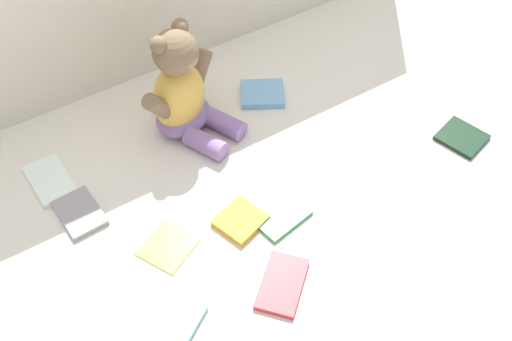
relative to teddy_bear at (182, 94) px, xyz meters
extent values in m
plane|color=silver|center=(0.04, -0.19, -0.11)|extent=(3.20, 3.20, 0.00)
ellipsoid|color=#E5B24C|center=(0.00, 0.01, -0.02)|extent=(0.18, 0.16, 0.19)
ellipsoid|color=#8C6BA5|center=(0.00, 0.00, -0.08)|extent=(0.19, 0.17, 0.07)
sphere|color=#7A6047|center=(0.00, 0.00, 0.12)|extent=(0.14, 0.14, 0.11)
ellipsoid|color=#997C5E|center=(0.01, -0.03, 0.12)|extent=(0.05, 0.05, 0.03)
sphere|color=#7A6047|center=(-0.04, 0.00, 0.16)|extent=(0.05, 0.05, 0.04)
sphere|color=#7A6047|center=(0.03, 0.03, 0.16)|extent=(0.05, 0.05, 0.04)
cylinder|color=#7A6047|center=(-0.07, -0.03, 0.02)|extent=(0.10, 0.07, 0.10)
cylinder|color=#7A6047|center=(0.07, 0.04, 0.02)|extent=(0.10, 0.07, 0.10)
cylinder|color=#8C6BA5|center=(0.00, -0.10, -0.08)|extent=(0.09, 0.12, 0.05)
cylinder|color=#8C6BA5|center=(0.07, -0.07, -0.08)|extent=(0.09, 0.12, 0.05)
cube|color=gold|center=(-0.04, -0.33, -0.10)|extent=(0.12, 0.12, 0.02)
cube|color=yellow|center=(-0.20, -0.30, -0.11)|extent=(0.14, 0.14, 0.01)
cube|color=#28914C|center=(0.05, -0.37, -0.10)|extent=(0.13, 0.09, 0.01)
cube|color=black|center=(0.55, -0.40, -0.10)|extent=(0.12, 0.13, 0.01)
cube|color=red|center=(-0.05, -0.51, -0.10)|extent=(0.16, 0.15, 0.01)
cube|color=white|center=(-0.35, 0.01, -0.10)|extent=(0.09, 0.14, 0.01)
cube|color=gray|center=(-0.33, -0.12, -0.10)|extent=(0.09, 0.13, 0.01)
cube|color=#77BED9|center=(-0.27, -0.47, -0.10)|extent=(0.14, 0.13, 0.01)
cube|color=#70AAD2|center=(0.22, -0.01, -0.10)|extent=(0.14, 0.14, 0.02)
camera|label=1|loc=(-0.44, -1.03, 1.04)|focal=44.53mm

